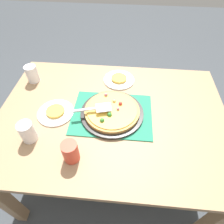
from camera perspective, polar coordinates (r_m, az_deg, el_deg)
name	(u,v)px	position (r m, az deg, el deg)	size (l,w,h in m)	color
ground_plane	(112,169)	(1.81, 0.00, -16.50)	(8.00, 8.00, 0.00)	#3D4247
dining_table	(112,125)	(1.26, 0.00, -3.93)	(1.40, 1.00, 0.75)	#9E7A56
placemat	(112,114)	(1.17, 0.00, -0.55)	(0.48, 0.36, 0.01)	#237F5B
pizza_pan	(112,113)	(1.16, 0.00, -0.23)	(0.38, 0.38, 0.01)	black
pizza	(112,111)	(1.15, -0.02, 0.44)	(0.33, 0.33, 0.05)	tan
plate_near_left	(119,80)	(1.41, 2.07, 9.52)	(0.22, 0.22, 0.01)	white
plate_far_right	(56,113)	(1.23, -16.30, -0.17)	(0.22, 0.22, 0.01)	white
served_slice_left	(119,78)	(1.40, 2.08, 9.93)	(0.11, 0.11, 0.02)	gold
served_slice_right	(55,111)	(1.22, -16.42, 0.24)	(0.11, 0.11, 0.02)	gold
cup_near	(70,152)	(0.97, -12.19, -11.41)	(0.08, 0.08, 0.12)	#E04C38
cup_far	(27,132)	(1.11, -23.74, -5.39)	(0.08, 0.08, 0.12)	white
cup_corner	(32,74)	(1.48, -22.57, 10.39)	(0.08, 0.08, 0.12)	white
pizza_server	(95,108)	(1.12, -4.96, 1.06)	(0.23, 0.10, 0.01)	silver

